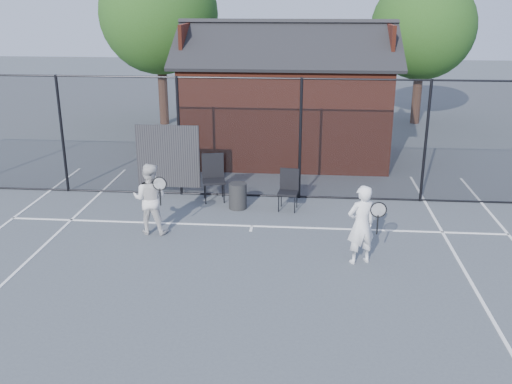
# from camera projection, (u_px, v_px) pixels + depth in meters

# --- Properties ---
(ground) EXTENTS (80.00, 80.00, 0.00)m
(ground) POSITION_uv_depth(u_px,v_px,m) (236.00, 292.00, 9.73)
(ground) COLOR #4B5155
(ground) RESTS_ON ground
(court_lines) EXTENTS (11.02, 18.00, 0.01)m
(court_lines) POSITION_uv_depth(u_px,v_px,m) (225.00, 335.00, 8.49)
(court_lines) COLOR white
(court_lines) RESTS_ON ground
(fence) EXTENTS (22.04, 3.00, 3.00)m
(fence) POSITION_uv_depth(u_px,v_px,m) (247.00, 141.00, 14.01)
(fence) COLOR black
(fence) RESTS_ON ground
(clubhouse) EXTENTS (6.50, 4.36, 4.19)m
(clubhouse) POSITION_uv_depth(u_px,v_px,m) (286.00, 106.00, 17.66)
(clubhouse) COLOR #5F2416
(clubhouse) RESTS_ON ground
(tree_left) EXTENTS (4.48, 4.48, 6.44)m
(tree_left) POSITION_uv_depth(u_px,v_px,m) (159.00, 14.00, 21.49)
(tree_left) COLOR black
(tree_left) RESTS_ON ground
(tree_right) EXTENTS (3.97, 3.97, 5.70)m
(tree_right) POSITION_uv_depth(u_px,v_px,m) (423.00, 27.00, 21.76)
(tree_right) COLOR black
(tree_right) RESTS_ON ground
(player_front) EXTENTS (0.74, 0.60, 1.54)m
(player_front) POSITION_uv_depth(u_px,v_px,m) (361.00, 225.00, 10.60)
(player_front) COLOR white
(player_front) RESTS_ON ground
(player_back) EXTENTS (0.84, 0.63, 1.53)m
(player_back) POSITION_uv_depth(u_px,v_px,m) (150.00, 199.00, 12.00)
(player_back) COLOR silver
(player_back) RESTS_ON ground
(chair_left) EXTENTS (0.65, 0.67, 1.12)m
(chair_left) POSITION_uv_depth(u_px,v_px,m) (214.00, 179.00, 13.98)
(chair_left) COLOR black
(chair_left) RESTS_ON ground
(chair_right) EXTENTS (0.51, 0.52, 0.95)m
(chair_right) POSITION_uv_depth(u_px,v_px,m) (288.00, 191.00, 13.39)
(chair_right) COLOR black
(chair_right) RESTS_ON ground
(waste_bin) EXTENTS (0.51, 0.51, 0.62)m
(waste_bin) POSITION_uv_depth(u_px,v_px,m) (238.00, 196.00, 13.54)
(waste_bin) COLOR black
(waste_bin) RESTS_ON ground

